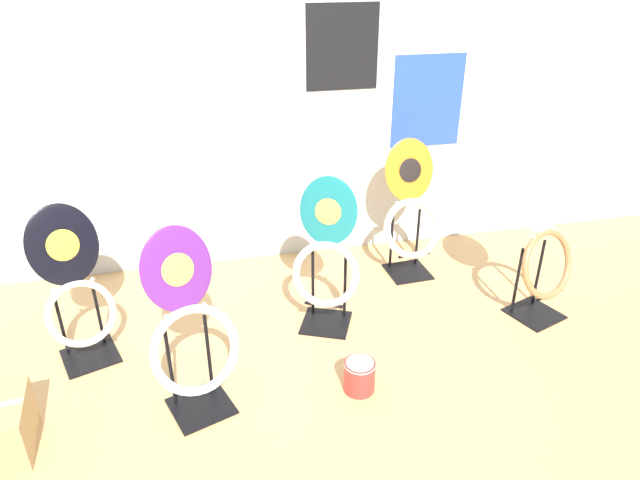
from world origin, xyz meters
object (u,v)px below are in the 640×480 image
object	(u,v)px
toilet_seat_display_teal_sax	(326,262)
toilet_seat_display_white_plain	(545,248)
toilet_seat_display_jazz_black	(75,290)
paint_can	(359,375)
toilet_seat_display_orange_sun	(411,214)
toilet_seat_display_purple_note	(190,331)

from	to	relation	value
toilet_seat_display_teal_sax	toilet_seat_display_white_plain	bearing A→B (deg)	-8.28
toilet_seat_display_teal_sax	toilet_seat_display_white_plain	xyz separation A→B (m)	(1.27, -0.18, 0.04)
toilet_seat_display_jazz_black	toilet_seat_display_white_plain	size ratio (longest dim) A/B	0.91
toilet_seat_display_teal_sax	paint_can	world-z (taller)	toilet_seat_display_teal_sax
toilet_seat_display_orange_sun	toilet_seat_display_purple_note	xyz separation A→B (m)	(-1.47, -1.01, 0.01)
toilet_seat_display_purple_note	paint_can	world-z (taller)	toilet_seat_display_purple_note
toilet_seat_display_jazz_black	toilet_seat_display_teal_sax	bearing A→B (deg)	-0.68
toilet_seat_display_orange_sun	toilet_seat_display_teal_sax	bearing A→B (deg)	-145.53
toilet_seat_display_white_plain	toilet_seat_display_orange_sun	distance (m)	0.88
toilet_seat_display_teal_sax	toilet_seat_display_orange_sun	bearing A→B (deg)	34.47
toilet_seat_display_teal_sax	toilet_seat_display_white_plain	world-z (taller)	toilet_seat_display_white_plain
toilet_seat_display_jazz_black	toilet_seat_display_orange_sun	xyz separation A→B (m)	(2.06, 0.46, 0.03)
toilet_seat_display_orange_sun	paint_can	distance (m)	1.31
toilet_seat_display_jazz_black	toilet_seat_display_teal_sax	size ratio (longest dim) A/B	0.94
toilet_seat_display_teal_sax	toilet_seat_display_purple_note	xyz separation A→B (m)	(-0.77, -0.53, 0.02)
toilet_seat_display_teal_sax	toilet_seat_display_white_plain	size ratio (longest dim) A/B	0.96
toilet_seat_display_white_plain	toilet_seat_display_teal_sax	bearing A→B (deg)	171.72
toilet_seat_display_teal_sax	toilet_seat_display_orange_sun	xyz separation A→B (m)	(0.69, 0.48, 0.02)
paint_can	toilet_seat_display_purple_note	bearing A→B (deg)	175.08
toilet_seat_display_orange_sun	toilet_seat_display_purple_note	world-z (taller)	toilet_seat_display_purple_note
toilet_seat_display_white_plain	toilet_seat_display_orange_sun	xyz separation A→B (m)	(-0.58, 0.66, -0.02)
toilet_seat_display_teal_sax	toilet_seat_display_jazz_black	bearing A→B (deg)	179.32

